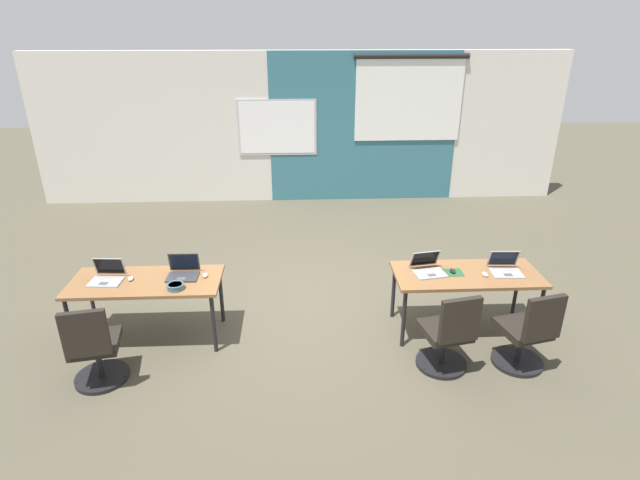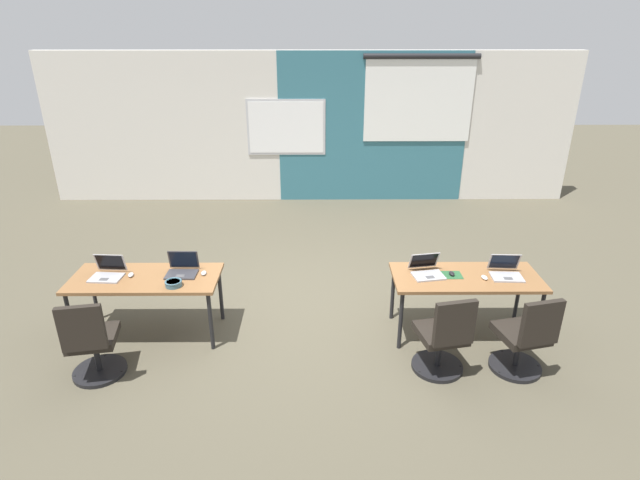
# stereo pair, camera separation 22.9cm
# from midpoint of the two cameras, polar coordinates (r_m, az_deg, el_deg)

# --- Properties ---
(ground_plane) EXTENTS (24.00, 24.00, 0.00)m
(ground_plane) POSITION_cam_midpoint_polar(r_m,az_deg,el_deg) (6.36, -0.39, -7.40)
(ground_plane) COLOR #4C4738
(back_wall_assembly) EXTENTS (10.00, 0.27, 2.80)m
(back_wall_assembly) POSITION_cam_midpoint_polar(r_m,az_deg,el_deg) (9.83, -0.14, 12.60)
(back_wall_assembly) COLOR silver
(back_wall_assembly) RESTS_ON ground
(desk_near_left) EXTENTS (1.60, 0.70, 0.72)m
(desk_near_left) POSITION_cam_midpoint_polar(r_m,az_deg,el_deg) (5.78, -18.07, -4.53)
(desk_near_left) COLOR brown
(desk_near_left) RESTS_ON ground
(desk_near_right) EXTENTS (1.60, 0.70, 0.72)m
(desk_near_right) POSITION_cam_midpoint_polar(r_m,az_deg,el_deg) (5.78, 17.27, -4.45)
(desk_near_right) COLOR brown
(desk_near_right) RESTS_ON ground
(laptop_near_right_end) EXTENTS (0.35, 0.33, 0.22)m
(laptop_near_right_end) POSITION_cam_midpoint_polar(r_m,az_deg,el_deg) (5.88, 21.35, -3.36)
(laptop_near_right_end) COLOR #9E9EA3
(laptop_near_right_end) RESTS_ON desk_near_right
(mouse_near_right_end) EXTENTS (0.07, 0.11, 0.03)m
(mouse_near_right_end) POSITION_cam_midpoint_polar(r_m,az_deg,el_deg) (5.74, 19.22, -4.03)
(mouse_near_right_end) COLOR silver
(mouse_near_right_end) RESTS_ON desk_near_right
(chair_near_right_end) EXTENTS (0.53, 0.58, 0.92)m
(chair_near_right_end) POSITION_cam_midpoint_polar(r_m,az_deg,el_deg) (5.48, 23.27, -10.47)
(chair_near_right_end) COLOR black
(chair_near_right_end) RESTS_ON ground
(laptop_near_right_inner) EXTENTS (0.38, 0.37, 0.22)m
(laptop_near_right_inner) POSITION_cam_midpoint_polar(r_m,az_deg,el_deg) (5.66, 13.14, -3.38)
(laptop_near_right_inner) COLOR #9E9EA3
(laptop_near_right_inner) RESTS_ON desk_near_right
(mousepad_near_right_inner) EXTENTS (0.22, 0.19, 0.00)m
(mousepad_near_right_inner) POSITION_cam_midpoint_polar(r_m,az_deg,el_deg) (5.72, 15.79, -3.84)
(mousepad_near_right_inner) COLOR #23512D
(mousepad_near_right_inner) RESTS_ON desk_near_right
(mouse_near_right_inner) EXTENTS (0.06, 0.10, 0.03)m
(mouse_near_right_inner) POSITION_cam_midpoint_polar(r_m,az_deg,el_deg) (5.72, 15.81, -3.68)
(mouse_near_right_inner) COLOR black
(mouse_near_right_inner) RESTS_ON mousepad_near_right_inner
(chair_near_right_inner) EXTENTS (0.52, 0.57, 0.92)m
(chair_near_right_inner) POSITION_cam_midpoint_polar(r_m,az_deg,el_deg) (5.22, 15.03, -10.99)
(chair_near_right_inner) COLOR black
(chair_near_right_inner) RESTS_ON ground
(laptop_near_left_inner) EXTENTS (0.33, 0.28, 0.24)m
(laptop_near_left_inner) POSITION_cam_midpoint_polar(r_m,az_deg,el_deg) (5.70, -14.23, -3.22)
(laptop_near_left_inner) COLOR #333338
(laptop_near_left_inner) RESTS_ON desk_near_left
(mouse_near_left_inner) EXTENTS (0.06, 0.10, 0.03)m
(mouse_near_left_inner) POSITION_cam_midpoint_polar(r_m,az_deg,el_deg) (5.64, -11.90, -3.69)
(mouse_near_left_inner) COLOR #B2B2B7
(mouse_near_left_inner) RESTS_ON desk_near_left
(laptop_near_left_end) EXTENTS (0.35, 0.32, 0.23)m
(laptop_near_left_end) POSITION_cam_midpoint_polar(r_m,az_deg,el_deg) (5.88, -21.88, -3.43)
(laptop_near_left_end) COLOR #9E9EA3
(laptop_near_left_end) RESTS_ON desk_near_left
(mouse_near_left_end) EXTENTS (0.07, 0.11, 0.03)m
(mouse_near_left_end) POSITION_cam_midpoint_polar(r_m,az_deg,el_deg) (5.82, -19.58, -3.74)
(mouse_near_left_end) COLOR #B2B2B7
(mouse_near_left_end) RESTS_ON desk_near_left
(chair_near_left_end) EXTENTS (0.52, 0.57, 0.92)m
(chair_near_left_end) POSITION_cam_midpoint_polar(r_m,az_deg,el_deg) (5.41, -23.27, -10.94)
(chair_near_left_end) COLOR black
(chair_near_left_end) RESTS_ON ground
(snack_bowl) EXTENTS (0.18, 0.18, 0.06)m
(snack_bowl) POSITION_cam_midpoint_polar(r_m,az_deg,el_deg) (5.46, -15.11, -4.74)
(snack_bowl) COLOR #3D6070
(snack_bowl) RESTS_ON desk_near_left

